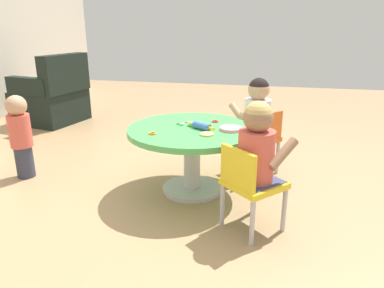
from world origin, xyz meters
name	(u,v)px	position (x,y,z in m)	size (l,w,h in m)	color
ground_plane	(192,190)	(0.00, 0.00, 0.00)	(10.00, 10.00, 0.00)	tan
craft_table	(192,143)	(0.00, 0.00, 0.38)	(0.92, 0.92, 0.49)	silver
child_chair_left	(250,183)	(-0.46, -0.45, 0.31)	(0.42, 0.42, 0.54)	#B7B7BC
seated_child_left	(257,145)	(-0.43, -0.48, 0.53)	(0.44, 0.43, 0.51)	#3F4772
child_chair_right	(259,138)	(0.45, -0.46, 0.31)	(0.42, 0.42, 0.54)	#B7B7BC
seated_child_right	(257,110)	(0.47, -0.43, 0.53)	(0.43, 0.44, 0.51)	#3F4772
armchair_dark	(53,98)	(1.56, 2.15, 0.31)	(0.82, 0.84, 0.85)	black
toddler_standing	(20,134)	(-0.05, 1.38, 0.36)	(0.17, 0.17, 0.67)	#33384C
rolling_pin	(202,126)	(-0.03, -0.08, 0.51)	(0.14, 0.21, 0.05)	#3F72CC
craft_scissors	(183,124)	(0.08, 0.09, 0.49)	(0.14, 0.12, 0.01)	silver
playdough_blob_0	(207,134)	(-0.15, -0.14, 0.50)	(0.09, 0.09, 0.01)	#F2CC72
playdough_blob_1	(231,129)	(0.00, -0.28, 0.50)	(0.16, 0.16, 0.02)	pink
cookie_cutter_0	(152,133)	(-0.21, 0.22, 0.49)	(0.05, 0.05, 0.01)	orange
cookie_cutter_1	(191,125)	(0.05, 0.02, 0.49)	(0.06, 0.06, 0.01)	#4CB259
cookie_cutter_2	(215,121)	(0.19, -0.13, 0.49)	(0.05, 0.05, 0.01)	red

